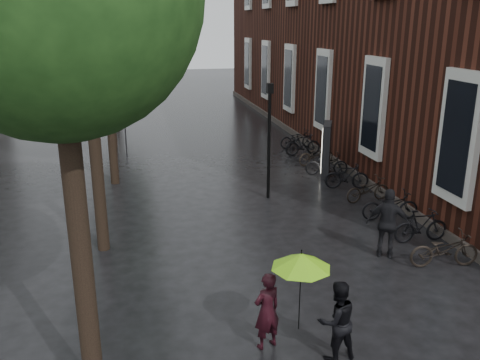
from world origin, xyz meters
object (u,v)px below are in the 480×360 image
object	(u,v)px
person_burgundy	(267,311)
parked_bicycles	(346,175)
pedestrian_walking	(388,223)
ad_lightbox	(326,149)
lamp_post	(269,130)
person_black	(337,321)

from	to	relation	value
person_burgundy	parked_bicycles	xyz separation A→B (m)	(5.45, 8.80, -0.31)
pedestrian_walking	parked_bicycles	world-z (taller)	pedestrian_walking
person_burgundy	ad_lightbox	distance (m)	11.74
ad_lightbox	lamp_post	world-z (taller)	lamp_post
pedestrian_walking	lamp_post	world-z (taller)	lamp_post
person_burgundy	lamp_post	world-z (taller)	lamp_post
person_black	parked_bicycles	size ratio (longest dim) A/B	0.11
person_black	lamp_post	world-z (taller)	lamp_post
person_black	pedestrian_walking	bearing A→B (deg)	-135.77
person_burgundy	parked_bicycles	bearing A→B (deg)	-142.03
person_black	ad_lightbox	world-z (taller)	ad_lightbox
person_burgundy	pedestrian_walking	bearing A→B (deg)	-163.19
ad_lightbox	lamp_post	bearing A→B (deg)	-119.84
person_burgundy	person_black	distance (m)	1.30
person_burgundy	person_black	size ratio (longest dim) A/B	1.00
person_black	ad_lightbox	size ratio (longest dim) A/B	0.73
pedestrian_walking	lamp_post	xyz separation A→B (m)	(-1.82, 5.19, 1.50)
parked_bicycles	ad_lightbox	distance (m)	1.80
pedestrian_walking	parked_bicycles	bearing A→B (deg)	-74.09
parked_bicycles	ad_lightbox	world-z (taller)	ad_lightbox
person_burgundy	ad_lightbox	world-z (taller)	ad_lightbox
pedestrian_walking	ad_lightbox	size ratio (longest dim) A/B	0.89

